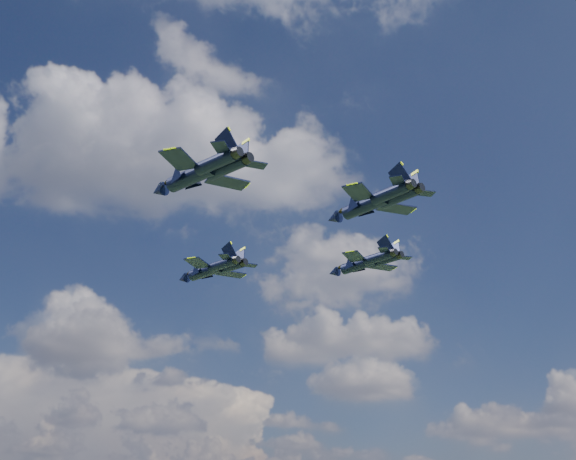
# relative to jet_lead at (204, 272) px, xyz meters

# --- Properties ---
(jet_lead) EXTENTS (13.33, 13.49, 3.65)m
(jet_lead) POSITION_rel_jet_lead_xyz_m (0.00, 0.00, 0.00)
(jet_lead) COLOR black
(jet_left) EXTENTS (15.35, 15.24, 4.16)m
(jet_left) POSITION_rel_jet_lead_xyz_m (-0.80, -27.51, 2.69)
(jet_left) COLOR black
(jet_right) EXTENTS (12.28, 13.35, 3.49)m
(jet_right) POSITION_rel_jet_lead_xyz_m (23.59, -3.69, 0.32)
(jet_right) COLOR black
(jet_slot) EXTENTS (12.81, 14.56, 3.75)m
(jet_slot) POSITION_rel_jet_lead_xyz_m (20.97, -25.70, 0.25)
(jet_slot) COLOR black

